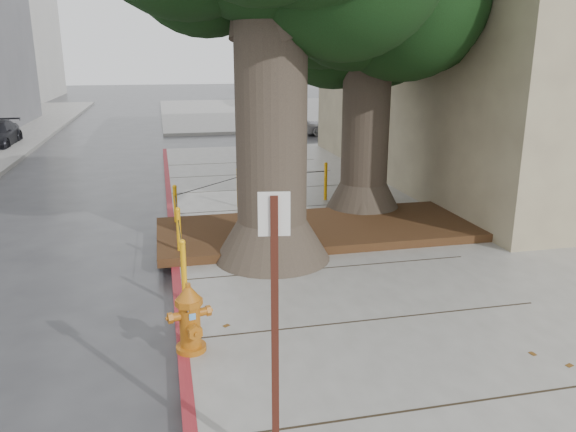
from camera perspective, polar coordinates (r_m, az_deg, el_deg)
name	(u,v)px	position (r m, az deg, el deg)	size (l,w,h in m)	color
ground	(333,334)	(7.74, 4.62, -11.86)	(140.00, 140.00, 0.00)	#28282B
sidewalk_far	(286,111)	(37.57, -0.25, 10.59)	(16.00, 20.00, 0.15)	slate
curb_red	(176,273)	(9.69, -11.32, -5.75)	(0.14, 26.00, 0.16)	maroon
planter_bed	(319,229)	(11.36, 3.17, -1.35)	(6.40, 2.60, 0.16)	black
building_side_white	(460,40)	(37.23, 17.08, 16.69)	(10.00, 10.00, 9.00)	silver
building_side_grey	(495,21)	(45.50, 20.29, 18.07)	(12.00, 14.00, 12.00)	slate
bollard_ring	(228,208)	(11.35, -6.07, 0.85)	(3.79, 5.39, 0.95)	#EEA00D
fire_hydrant	(190,318)	(6.93, -9.94, -10.21)	(0.47, 0.45, 0.88)	#B56012
signpost	(275,323)	(4.56, -1.34, -10.81)	(0.25, 0.07, 2.48)	#471911
car_silver	(294,124)	(26.49, 0.62, 9.31)	(1.26, 3.12, 1.06)	#A9AAAF
car_red	(454,122)	(27.76, 16.53, 9.15)	(1.31, 3.76, 1.24)	maroon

